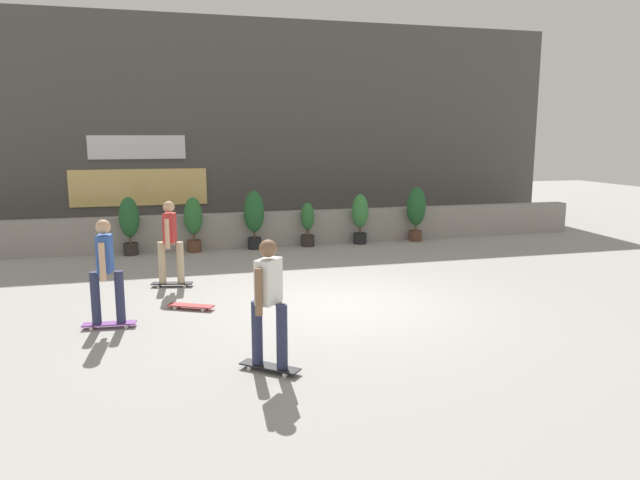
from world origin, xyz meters
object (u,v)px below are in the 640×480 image
(potted_plant_4, at_px, (360,216))
(skater_by_wall_left, at_px, (106,269))
(skater_foreground, at_px, (269,300))
(potted_plant_3, at_px, (308,223))
(skater_far_left, at_px, (170,240))
(potted_plant_5, at_px, (416,210))
(potted_plant_0, at_px, (129,222))
(potted_plant_1, at_px, (193,221))
(skateboard_near_camera, at_px, (191,306))
(potted_plant_2, at_px, (254,215))

(potted_plant_4, bearing_deg, skater_by_wall_left, -136.26)
(skater_by_wall_left, xyz_separation_m, skater_foreground, (2.10, -2.34, 0.00))
(potted_plant_3, height_order, skater_far_left, skater_far_left)
(potted_plant_5, bearing_deg, potted_plant_0, -180.00)
(potted_plant_1, distance_m, potted_plant_5, 6.14)
(potted_plant_4, xyz_separation_m, skater_foreground, (-3.99, -8.18, 0.17))
(potted_plant_0, bearing_deg, skater_far_left, -75.01)
(potted_plant_5, distance_m, skater_by_wall_left, 9.70)
(potted_plant_3, bearing_deg, skater_foreground, -107.05)
(potted_plant_3, distance_m, potted_plant_5, 3.15)
(skater_foreground, bearing_deg, skateboard_near_camera, 105.36)
(potted_plant_0, relative_size, skater_by_wall_left, 0.86)
(potted_plant_2, bearing_deg, potted_plant_1, -180.00)
(potted_plant_4, bearing_deg, potted_plant_5, 0.00)
(potted_plant_1, distance_m, skater_by_wall_left, 6.05)
(potted_plant_2, relative_size, potted_plant_5, 1.00)
(potted_plant_2, xyz_separation_m, skater_foreground, (-1.07, -8.18, 0.04))
(potted_plant_1, distance_m, skater_foreground, 8.19)
(skater_far_left, relative_size, skater_by_wall_left, 1.00)
(potted_plant_1, distance_m, skateboard_near_camera, 5.22)
(potted_plant_0, xyz_separation_m, potted_plant_2, (3.11, 0.00, 0.06))
(potted_plant_2, xyz_separation_m, potted_plant_5, (4.58, 0.00, -0.00))
(skateboard_near_camera, bearing_deg, skater_by_wall_left, -151.96)
(potted_plant_0, distance_m, potted_plant_5, 7.69)
(potted_plant_1, distance_m, potted_plant_4, 4.48)
(potted_plant_3, bearing_deg, skater_far_left, -136.10)
(potted_plant_3, bearing_deg, potted_plant_2, -180.00)
(potted_plant_3, xyz_separation_m, skater_foreground, (-2.51, -8.18, 0.32))
(potted_plant_1, height_order, potted_plant_4, potted_plant_1)
(skater_foreground, bearing_deg, potted_plant_3, 72.95)
(potted_plant_3, height_order, skateboard_near_camera, potted_plant_3)
(potted_plant_1, height_order, skater_by_wall_left, skater_by_wall_left)
(skateboard_near_camera, bearing_deg, skater_far_left, 99.52)
(potted_plant_1, relative_size, potted_plant_3, 1.19)
(skater_by_wall_left, bearing_deg, skater_far_left, 67.15)
(potted_plant_1, relative_size, skater_far_left, 0.83)
(potted_plant_3, height_order, potted_plant_4, potted_plant_4)
(potted_plant_0, xyz_separation_m, skater_by_wall_left, (-0.06, -5.83, 0.10))
(potted_plant_4, bearing_deg, potted_plant_0, 180.00)
(skater_far_left, bearing_deg, potted_plant_2, 57.96)
(potted_plant_4, relative_size, skater_far_left, 0.81)
(potted_plant_5, height_order, skater_far_left, skater_far_left)
(potted_plant_4, relative_size, potted_plant_5, 0.89)
(potted_plant_2, distance_m, potted_plant_3, 1.47)
(potted_plant_0, bearing_deg, potted_plant_3, 0.00)
(skater_by_wall_left, bearing_deg, skater_foreground, -48.12)
(potted_plant_3, distance_m, skater_foreground, 8.56)
(potted_plant_2, distance_m, potted_plant_5, 4.58)
(potted_plant_3, distance_m, skater_far_left, 5.03)
(skateboard_near_camera, bearing_deg, potted_plant_2, 69.79)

